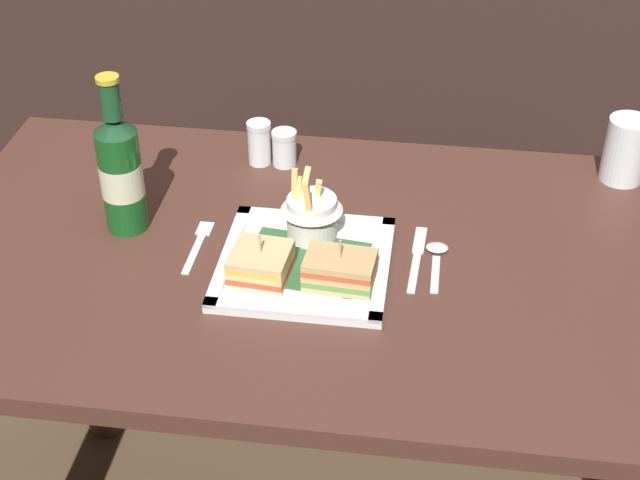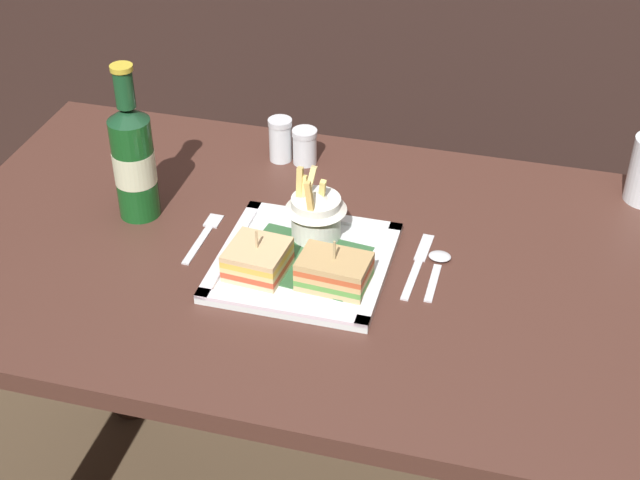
{
  "view_description": "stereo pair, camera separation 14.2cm",
  "coord_description": "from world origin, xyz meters",
  "px_view_note": "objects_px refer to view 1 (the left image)",
  "views": [
    {
      "loc": [
        0.14,
        -1.16,
        1.63
      ],
      "look_at": [
        -0.02,
        -0.02,
        0.8
      ],
      "focal_mm": 52.52,
      "sensor_mm": 36.0,
      "label": 1
    },
    {
      "loc": [
        0.28,
        -1.13,
        1.63
      ],
      "look_at": [
        -0.02,
        -0.02,
        0.8
      ],
      "focal_mm": 52.52,
      "sensor_mm": 36.0,
      "label": 2
    }
  ],
  "objects_px": {
    "sandwich_half_left": "(261,264)",
    "spoon": "(437,254)",
    "sandwich_half_right": "(340,270)",
    "fork": "(198,244)",
    "knife": "(417,256)",
    "pepper_shaker": "(284,150)",
    "fries_cup": "(311,210)",
    "beer_bottle": "(121,171)",
    "dining_table": "(334,339)",
    "water_glass": "(625,154)",
    "square_plate": "(305,264)",
    "salt_shaker": "(259,145)"
  },
  "relations": [
    {
      "from": "sandwich_half_left",
      "to": "spoon",
      "type": "relative_size",
      "value": 0.75
    },
    {
      "from": "sandwich_half_right",
      "to": "fork",
      "type": "height_order",
      "value": "sandwich_half_right"
    },
    {
      "from": "knife",
      "to": "pepper_shaker",
      "type": "distance_m",
      "value": 0.35
    },
    {
      "from": "fries_cup",
      "to": "fork",
      "type": "relative_size",
      "value": 0.85
    },
    {
      "from": "beer_bottle",
      "to": "knife",
      "type": "height_order",
      "value": "beer_bottle"
    },
    {
      "from": "spoon",
      "to": "knife",
      "type": "bearing_deg",
      "value": -172.92
    },
    {
      "from": "sandwich_half_left",
      "to": "sandwich_half_right",
      "type": "relative_size",
      "value": 0.86
    },
    {
      "from": "spoon",
      "to": "beer_bottle",
      "type": "bearing_deg",
      "value": 178.31
    },
    {
      "from": "beer_bottle",
      "to": "knife",
      "type": "xyz_separation_m",
      "value": [
        0.47,
        -0.02,
        -0.1
      ]
    },
    {
      "from": "sandwich_half_left",
      "to": "fork",
      "type": "xyz_separation_m",
      "value": [
        -0.12,
        0.08,
        -0.03
      ]
    },
    {
      "from": "dining_table",
      "to": "fries_cup",
      "type": "bearing_deg",
      "value": 142.49
    },
    {
      "from": "water_glass",
      "to": "square_plate",
      "type": "bearing_deg",
      "value": -146.98
    },
    {
      "from": "spoon",
      "to": "fries_cup",
      "type": "bearing_deg",
      "value": 176.0
    },
    {
      "from": "water_glass",
      "to": "pepper_shaker",
      "type": "bearing_deg",
      "value": -176.79
    },
    {
      "from": "salt_shaker",
      "to": "pepper_shaker",
      "type": "distance_m",
      "value": 0.05
    },
    {
      "from": "dining_table",
      "to": "knife",
      "type": "xyz_separation_m",
      "value": [
        0.13,
        0.01,
        0.18
      ]
    },
    {
      "from": "beer_bottle",
      "to": "fork",
      "type": "distance_m",
      "value": 0.17
    },
    {
      "from": "water_glass",
      "to": "sandwich_half_left",
      "type": "bearing_deg",
      "value": -146.59
    },
    {
      "from": "dining_table",
      "to": "sandwich_half_right",
      "type": "height_order",
      "value": "sandwich_half_right"
    },
    {
      "from": "square_plate",
      "to": "salt_shaker",
      "type": "height_order",
      "value": "salt_shaker"
    },
    {
      "from": "sandwich_half_left",
      "to": "fork",
      "type": "height_order",
      "value": "sandwich_half_left"
    },
    {
      "from": "dining_table",
      "to": "water_glass",
      "type": "height_order",
      "value": "water_glass"
    },
    {
      "from": "sandwich_half_right",
      "to": "salt_shaker",
      "type": "relative_size",
      "value": 1.34
    },
    {
      "from": "fork",
      "to": "spoon",
      "type": "distance_m",
      "value": 0.38
    },
    {
      "from": "sandwich_half_left",
      "to": "sandwich_half_right",
      "type": "bearing_deg",
      "value": -0.0
    },
    {
      "from": "dining_table",
      "to": "sandwich_half_right",
      "type": "relative_size",
      "value": 12.08
    },
    {
      "from": "fork",
      "to": "fries_cup",
      "type": "bearing_deg",
      "value": 10.63
    },
    {
      "from": "knife",
      "to": "salt_shaker",
      "type": "height_order",
      "value": "salt_shaker"
    },
    {
      "from": "dining_table",
      "to": "knife",
      "type": "relative_size",
      "value": 7.56
    },
    {
      "from": "dining_table",
      "to": "square_plate",
      "type": "xyz_separation_m",
      "value": [
        -0.04,
        -0.04,
        0.18
      ]
    },
    {
      "from": "sandwich_half_left",
      "to": "beer_bottle",
      "type": "distance_m",
      "value": 0.28
    },
    {
      "from": "square_plate",
      "to": "pepper_shaker",
      "type": "relative_size",
      "value": 3.93
    },
    {
      "from": "square_plate",
      "to": "beer_bottle",
      "type": "distance_m",
      "value": 0.32
    },
    {
      "from": "sandwich_half_left",
      "to": "fries_cup",
      "type": "distance_m",
      "value": 0.13
    },
    {
      "from": "fries_cup",
      "to": "beer_bottle",
      "type": "distance_m",
      "value": 0.3
    },
    {
      "from": "sandwich_half_right",
      "to": "fork",
      "type": "bearing_deg",
      "value": 161.4
    },
    {
      "from": "knife",
      "to": "spoon",
      "type": "distance_m",
      "value": 0.03
    },
    {
      "from": "fries_cup",
      "to": "salt_shaker",
      "type": "height_order",
      "value": "fries_cup"
    },
    {
      "from": "beer_bottle",
      "to": "sandwich_half_left",
      "type": "bearing_deg",
      "value": -25.05
    },
    {
      "from": "square_plate",
      "to": "water_glass",
      "type": "xyz_separation_m",
      "value": [
        0.51,
        0.33,
        0.04
      ]
    },
    {
      "from": "fries_cup",
      "to": "water_glass",
      "type": "distance_m",
      "value": 0.57
    },
    {
      "from": "dining_table",
      "to": "salt_shaker",
      "type": "relative_size",
      "value": 16.12
    },
    {
      "from": "sandwich_half_right",
      "to": "fork",
      "type": "relative_size",
      "value": 0.77
    },
    {
      "from": "square_plate",
      "to": "water_glass",
      "type": "relative_size",
      "value": 2.23
    },
    {
      "from": "beer_bottle",
      "to": "salt_shaker",
      "type": "relative_size",
      "value": 3.32
    },
    {
      "from": "square_plate",
      "to": "pepper_shaker",
      "type": "distance_m",
      "value": 0.31
    },
    {
      "from": "fries_cup",
      "to": "pepper_shaker",
      "type": "height_order",
      "value": "fries_cup"
    },
    {
      "from": "fries_cup",
      "to": "salt_shaker",
      "type": "relative_size",
      "value": 1.48
    },
    {
      "from": "sandwich_half_left",
      "to": "fries_cup",
      "type": "relative_size",
      "value": 0.77
    },
    {
      "from": "dining_table",
      "to": "fork",
      "type": "distance_m",
      "value": 0.28
    }
  ]
}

